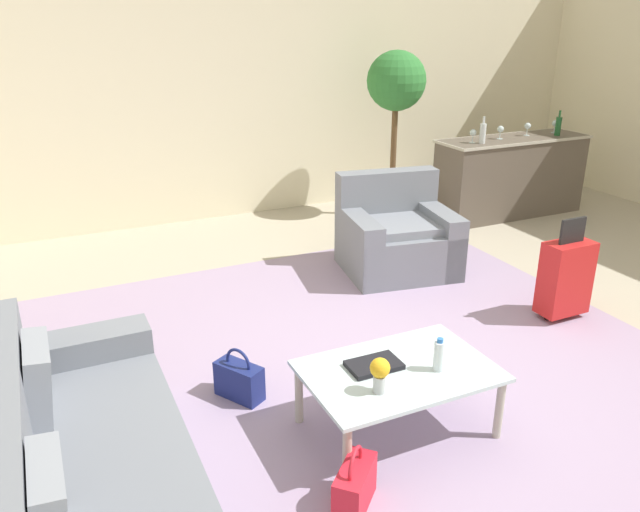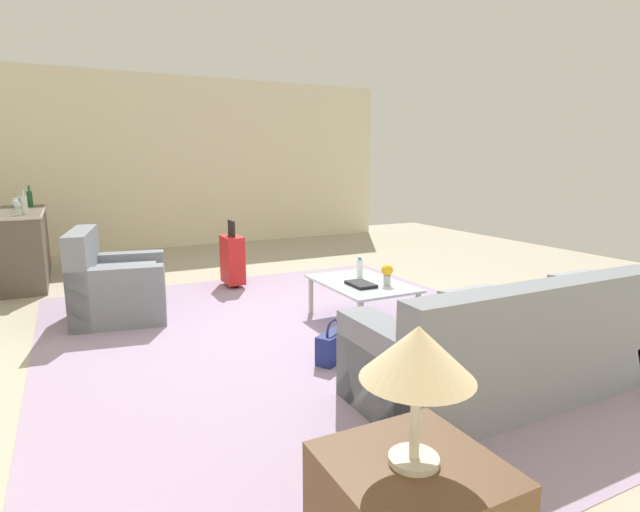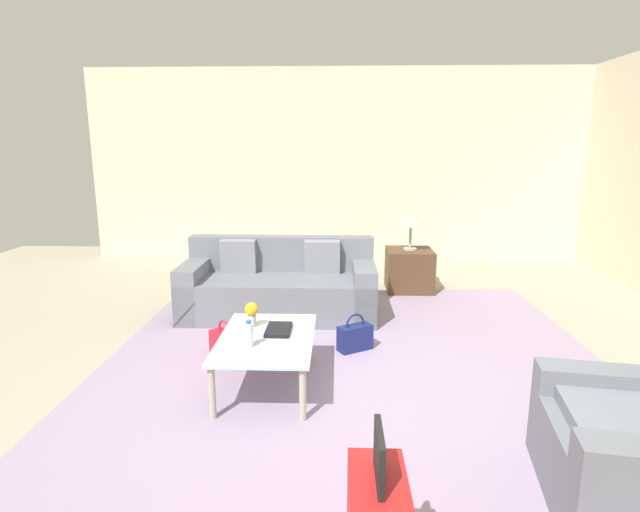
{
  "view_description": "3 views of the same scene",
  "coord_description": "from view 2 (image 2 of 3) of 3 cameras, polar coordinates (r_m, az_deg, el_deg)",
  "views": [
    {
      "loc": [
        -2.13,
        -3.12,
        2.33
      ],
      "look_at": [
        -0.76,
        -0.18,
        1.06
      ],
      "focal_mm": 35.0,
      "sensor_mm": 36.0,
      "label": 1
    },
    {
      "loc": [
        -4.47,
        2.01,
        1.59
      ],
      "look_at": [
        -0.71,
        0.11,
        0.78
      ],
      "focal_mm": 28.0,
      "sensor_mm": 36.0,
      "label": 2
    },
    {
      "loc": [
        3.23,
        0.04,
        1.85
      ],
      "look_at": [
        -0.45,
        -0.09,
        1.05
      ],
      "focal_mm": 28.0,
      "sensor_mm": 36.0,
      "label": 3
    }
  ],
  "objects": [
    {
      "name": "ground_plane",
      "position": [
        5.15,
        -2.45,
        -7.14
      ],
      "size": [
        12.0,
        12.0,
        0.0
      ],
      "primitive_type": "plane",
      "color": "#A89E89"
    },
    {
      "name": "wall_right",
      "position": [
        9.74,
        -15.11,
        10.24
      ],
      "size": [
        0.12,
        8.0,
        3.1
      ],
      "primitive_type": "cube",
      "color": "beige",
      "rests_on": "ground"
    },
    {
      "name": "area_rug",
      "position": [
        4.56,
        -1.62,
        -9.53
      ],
      "size": [
        5.2,
        4.4,
        0.01
      ],
      "primitive_type": "cube",
      "color": "#9984A3",
      "rests_on": "ground"
    },
    {
      "name": "couch",
      "position": [
        3.7,
        21.0,
        -10.35
      ],
      "size": [
        0.9,
        2.13,
        0.85
      ],
      "color": "slate",
      "rests_on": "ground"
    },
    {
      "name": "armchair",
      "position": [
        5.54,
        -22.55,
        -3.4
      ],
      "size": [
        1.13,
        1.02,
        0.91
      ],
      "color": "slate",
      "rests_on": "ground"
    },
    {
      "name": "coffee_table",
      "position": [
        4.94,
        4.75,
        -3.53
      ],
      "size": [
        1.09,
        0.73,
        0.42
      ],
      "color": "silver",
      "rests_on": "ground"
    },
    {
      "name": "water_bottle",
      "position": [
        5.12,
        4.56,
        -1.38
      ],
      "size": [
        0.06,
        0.06,
        0.2
      ],
      "color": "silver",
      "rests_on": "coffee_table"
    },
    {
      "name": "coffee_table_book",
      "position": [
        4.78,
        4.69,
        -3.23
      ],
      "size": [
        0.31,
        0.2,
        0.03
      ],
      "primitive_type": "cube",
      "rotation": [
        0.0,
        0.0,
        -0.01
      ],
      "color": "black",
      "rests_on": "coffee_table"
    },
    {
      "name": "flower_vase",
      "position": [
        4.8,
        7.68,
        -1.92
      ],
      "size": [
        0.11,
        0.11,
        0.21
      ],
      "color": "#B2B7BC",
      "rests_on": "coffee_table"
    },
    {
      "name": "table_lamp",
      "position": [
        1.75,
        11.11,
        -11.17
      ],
      "size": [
        0.4,
        0.4,
        0.5
      ],
      "color": "#ADA899",
      "rests_on": "side_table"
    },
    {
      "name": "bar_console",
      "position": [
        7.67,
        -30.87,
        1.05
      ],
      "size": [
        1.92,
        0.6,
        0.95
      ],
      "color": "brown",
      "rests_on": "ground"
    },
    {
      "name": "wine_glass_leftmost",
      "position": [
        6.95,
        -31.28,
        4.88
      ],
      "size": [
        0.08,
        0.08,
        0.15
      ],
      "color": "silver",
      "rests_on": "bar_console"
    },
    {
      "name": "wine_glass_left_of_centre",
      "position": [
        7.39,
        -31.45,
        5.12
      ],
      "size": [
        0.08,
        0.08,
        0.15
      ],
      "color": "silver",
      "rests_on": "bar_console"
    },
    {
      "name": "wine_glass_right_of_centre",
      "position": [
        7.83,
        -31.45,
        5.36
      ],
      "size": [
        0.08,
        0.08,
        0.15
      ],
      "color": "silver",
      "rests_on": "bar_console"
    },
    {
      "name": "wine_glass_rightmost",
      "position": [
        8.27,
        -31.23,
        5.59
      ],
      "size": [
        0.08,
        0.08,
        0.15
      ],
      "color": "silver",
      "rests_on": "bar_console"
    },
    {
      "name": "wine_bottle_clear",
      "position": [
        7.03,
        -30.72,
        5.05
      ],
      "size": [
        0.07,
        0.07,
        0.3
      ],
      "color": "silver",
      "rests_on": "bar_console"
    },
    {
      "name": "wine_bottle_green",
      "position": [
        8.16,
        -30.24,
        5.7
      ],
      "size": [
        0.07,
        0.07,
        0.3
      ],
      "color": "#194C23",
      "rests_on": "bar_console"
    },
    {
      "name": "suitcase_red",
      "position": [
        6.45,
        -9.98,
        -0.33
      ],
      "size": [
        0.4,
        0.22,
        0.85
      ],
      "color": "red",
      "rests_on": "ground"
    },
    {
      "name": "handbag_navy",
      "position": [
        4.05,
        1.49,
        -10.29
      ],
      "size": [
        0.28,
        0.35,
        0.36
      ],
      "color": "navy",
      "rests_on": "ground"
    },
    {
      "name": "handbag_red",
      "position": [
        4.85,
        12.57,
        -6.97
      ],
      "size": [
        0.33,
        0.32,
        0.36
      ],
      "color": "red",
      "rests_on": "ground"
    }
  ]
}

